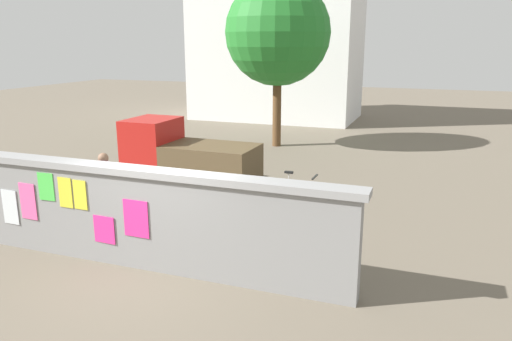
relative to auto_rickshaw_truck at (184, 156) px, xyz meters
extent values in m
plane|color=#6B6051|center=(1.90, 3.38, -0.90)|extent=(60.00, 60.00, 0.00)
cube|color=gray|center=(1.90, -4.62, -0.06)|extent=(7.06, 0.30, 1.69)
cube|color=gray|center=(1.90, -4.62, 0.85)|extent=(7.26, 0.42, 0.12)
cube|color=silver|center=(-1.18, -4.78, -0.08)|extent=(0.37, 0.02, 0.68)
cube|color=#F9599E|center=(-0.72, -4.78, 0.09)|extent=(0.38, 0.02, 0.70)
cube|color=#4CD84C|center=(-0.25, -4.78, 0.42)|extent=(0.34, 0.02, 0.52)
cube|color=yellow|center=(0.18, -4.78, 0.36)|extent=(0.29, 0.02, 0.56)
cube|color=yellow|center=(0.50, -4.78, 0.35)|extent=(0.28, 0.02, 0.54)
cube|color=#F42D8C|center=(0.96, -4.78, -0.25)|extent=(0.44, 0.03, 0.50)
cube|color=#F42D8C|center=(1.64, -4.78, 0.05)|extent=(0.49, 0.02, 0.66)
cylinder|color=black|center=(-1.10, -0.63, -0.55)|extent=(0.70, 0.21, 0.70)
cylinder|color=black|center=(-1.08, 0.67, -0.55)|extent=(0.70, 0.21, 0.70)
cylinder|color=black|center=(1.40, -0.68, -0.55)|extent=(0.70, 0.21, 0.70)
cylinder|color=black|center=(1.42, 0.62, -0.55)|extent=(0.70, 0.21, 0.70)
cube|color=red|center=(-0.99, 0.02, 0.20)|extent=(1.23, 1.52, 1.50)
cube|color=brown|center=(0.81, -0.02, -0.10)|extent=(2.43, 1.55, 0.90)
cylinder|color=black|center=(2.82, -3.05, -0.60)|extent=(0.61, 0.18, 0.60)
cylinder|color=black|center=(4.10, -2.86, -0.60)|extent=(0.61, 0.20, 0.60)
cube|color=silver|center=(3.46, -2.96, -0.32)|extent=(1.02, 0.38, 0.32)
cube|color=black|center=(3.66, -2.93, -0.14)|extent=(0.59, 0.30, 0.10)
cube|color=#262626|center=(2.92, -3.03, -0.05)|extent=(0.12, 0.56, 0.03)
cylinder|color=black|center=(3.87, -0.84, -0.57)|extent=(0.66, 0.05, 0.66)
cylinder|color=black|center=(2.82, -0.82, -0.57)|extent=(0.66, 0.05, 0.66)
cube|color=silver|center=(3.34, -0.83, -0.39)|extent=(0.95, 0.06, 0.06)
cylinder|color=silver|center=(3.19, -0.83, -0.17)|extent=(0.03, 0.03, 0.40)
cube|color=black|center=(3.19, -0.83, 0.03)|extent=(0.20, 0.08, 0.05)
cube|color=black|center=(3.82, -0.84, -0.02)|extent=(0.05, 0.44, 0.03)
cylinder|color=#338CBF|center=(-0.15, -3.09, -0.50)|extent=(0.12, 0.12, 0.80)
cylinder|color=#338CBF|center=(-0.24, -3.24, -0.50)|extent=(0.12, 0.12, 0.80)
cylinder|color=purple|center=(-0.20, -3.17, 0.20)|extent=(0.47, 0.47, 0.60)
sphere|color=#8C664C|center=(-0.20, -3.17, 0.61)|extent=(0.22, 0.22, 0.22)
cylinder|color=brown|center=(0.61, 6.25, 0.53)|extent=(0.32, 0.32, 2.86)
sphere|color=#227427|center=(0.61, 6.25, 3.32)|extent=(3.87, 3.87, 3.87)
cube|color=white|center=(-1.67, 13.29, 2.98)|extent=(8.16, 4.73, 7.76)
camera|label=1|loc=(6.32, -11.53, 2.97)|focal=34.61mm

